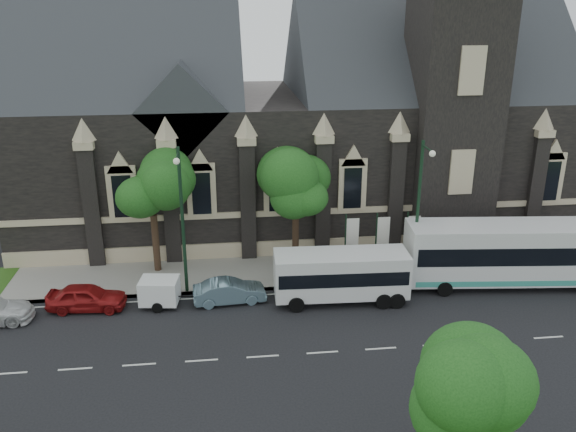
{
  "coord_description": "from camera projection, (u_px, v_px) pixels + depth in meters",
  "views": [
    {
      "loc": [
        -1.68,
        -24.98,
        16.57
      ],
      "look_at": [
        1.97,
        6.0,
        5.15
      ],
      "focal_mm": 36.78,
      "sensor_mm": 36.0,
      "label": 1
    }
  ],
  "objects": [
    {
      "name": "tree_walk_left",
      "position": [
        155.0,
        186.0,
        36.55
      ],
      "size": [
        3.91,
        3.91,
        7.64
      ],
      "color": "black",
      "rests_on": "ground"
    },
    {
      "name": "box_trailer",
      "position": [
        160.0,
        291.0,
        33.74
      ],
      "size": [
        3.19,
        1.88,
        1.66
      ],
      "rotation": [
        0.0,
        0.0,
        -0.13
      ],
      "color": "white",
      "rests_on": "ground"
    },
    {
      "name": "museum",
      "position": [
        309.0,
        119.0,
        44.45
      ],
      "size": [
        40.0,
        17.7,
        29.9
      ],
      "color": "black",
      "rests_on": "ground"
    },
    {
      "name": "street_lamp_mid",
      "position": [
        182.0,
        214.0,
        33.6
      ],
      "size": [
        0.36,
        1.88,
        9.0
      ],
      "color": "black",
      "rests_on": "ground"
    },
    {
      "name": "sedan",
      "position": [
        230.0,
        291.0,
        34.22
      ],
      "size": [
        4.31,
        1.81,
        1.38
      ],
      "primitive_type": "imported",
      "rotation": [
        0.0,
        0.0,
        1.66
      ],
      "color": "#6E8F9F",
      "rests_on": "ground"
    },
    {
      "name": "ground",
      "position": [
        263.0,
        356.0,
        29.18
      ],
      "size": [
        160.0,
        160.0,
        0.0
      ],
      "primitive_type": "plane",
      "color": "black",
      "rests_on": "ground"
    },
    {
      "name": "tour_coach",
      "position": [
        519.0,
        253.0,
        35.87
      ],
      "size": [
        13.79,
        4.15,
        3.96
      ],
      "rotation": [
        0.0,
        0.0,
        -0.09
      ],
      "color": "silver",
      "rests_on": "ground"
    },
    {
      "name": "car_far_red",
      "position": [
        87.0,
        297.0,
        33.43
      ],
      "size": [
        4.52,
        2.11,
        1.5
      ],
      "primitive_type": "imported",
      "rotation": [
        0.0,
        0.0,
        1.49
      ],
      "color": "maroon",
      "rests_on": "ground"
    },
    {
      "name": "street_lamp_near",
      "position": [
        419.0,
        205.0,
        35.14
      ],
      "size": [
        0.36,
        1.88,
        9.0
      ],
      "color": "black",
      "rests_on": "ground"
    },
    {
      "name": "banner_flag_center",
      "position": [
        380.0,
        237.0,
        37.66
      ],
      "size": [
        0.9,
        0.1,
        4.0
      ],
      "color": "black",
      "rests_on": "ground"
    },
    {
      "name": "tree_park_east",
      "position": [
        468.0,
        383.0,
        19.58
      ],
      "size": [
        3.4,
        3.4,
        6.28
      ],
      "color": "black",
      "rests_on": "ground"
    },
    {
      "name": "sidewalk",
      "position": [
        251.0,
        273.0,
        38.01
      ],
      "size": [
        80.0,
        5.0,
        0.15
      ],
      "primitive_type": "cube",
      "color": "gray",
      "rests_on": "ground"
    },
    {
      "name": "banner_flag_right",
      "position": [
        411.0,
        235.0,
        37.89
      ],
      "size": [
        0.9,
        0.1,
        4.0
      ],
      "color": "black",
      "rests_on": "ground"
    },
    {
      "name": "banner_flag_left",
      "position": [
        350.0,
        238.0,
        37.44
      ],
      "size": [
        0.9,
        0.1,
        4.0
      ],
      "color": "black",
      "rests_on": "ground"
    },
    {
      "name": "shuttle_bus",
      "position": [
        341.0,
        273.0,
        34.12
      ],
      "size": [
        7.8,
        2.96,
        2.97
      ],
      "rotation": [
        0.0,
        0.0,
        -0.04
      ],
      "color": "silver",
      "rests_on": "ground"
    },
    {
      "name": "tree_walk_right",
      "position": [
        299.0,
        180.0,
        37.52
      ],
      "size": [
        4.08,
        4.08,
        7.8
      ],
      "color": "black",
      "rests_on": "ground"
    }
  ]
}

